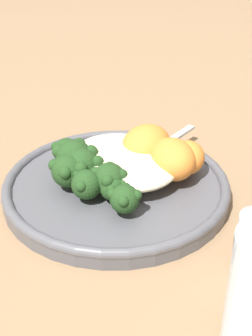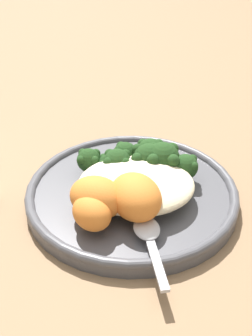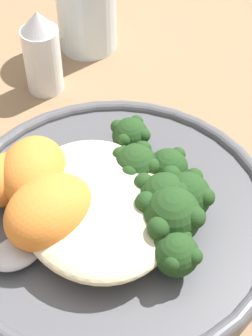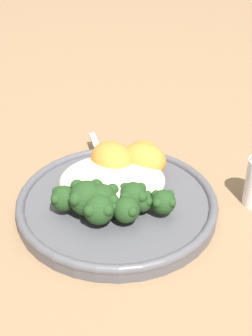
# 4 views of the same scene
# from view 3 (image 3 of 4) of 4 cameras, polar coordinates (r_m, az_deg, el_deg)

# --- Properties ---
(ground_plane) EXTENTS (4.00, 4.00, 0.00)m
(ground_plane) POSITION_cam_3_polar(r_m,az_deg,el_deg) (0.45, 0.97, -5.73)
(ground_plane) COLOR #846647
(plate) EXTENTS (0.26, 0.26, 0.02)m
(plate) POSITION_cam_3_polar(r_m,az_deg,el_deg) (0.45, -1.22, -4.89)
(plate) COLOR #4C4C51
(plate) RESTS_ON ground_plane
(quinoa_mound) EXTENTS (0.14, 0.12, 0.03)m
(quinoa_mound) POSITION_cam_3_polar(r_m,az_deg,el_deg) (0.42, -2.88, -4.06)
(quinoa_mound) COLOR beige
(quinoa_mound) RESTS_ON plate
(broccoli_stalk_0) EXTENTS (0.09, 0.07, 0.03)m
(broccoli_stalk_0) POSITION_cam_3_polar(r_m,az_deg,el_deg) (0.40, 3.70, -8.02)
(broccoli_stalk_0) COLOR #8EB25B
(broccoli_stalk_0) RESTS_ON plate
(broccoli_stalk_1) EXTENTS (0.07, 0.08, 0.04)m
(broccoli_stalk_1) POSITION_cam_3_polar(r_m,az_deg,el_deg) (0.41, 3.79, -4.80)
(broccoli_stalk_1) COLOR #8EB25B
(broccoli_stalk_1) RESTS_ON plate
(broccoli_stalk_2) EXTENTS (0.05, 0.10, 0.04)m
(broccoli_stalk_2) POSITION_cam_3_polar(r_m,az_deg,el_deg) (0.42, 4.81, -3.14)
(broccoli_stalk_2) COLOR #8EB25B
(broccoli_stalk_2) RESTS_ON plate
(broccoli_stalk_3) EXTENTS (0.05, 0.09, 0.04)m
(broccoli_stalk_3) POSITION_cam_3_polar(r_m,az_deg,el_deg) (0.42, 3.03, -3.30)
(broccoli_stalk_3) COLOR #8EB25B
(broccoli_stalk_3) RESTS_ON plate
(broccoli_stalk_4) EXTENTS (0.04, 0.09, 0.03)m
(broccoli_stalk_4) POSITION_cam_3_polar(r_m,az_deg,el_deg) (0.44, 2.98, -0.93)
(broccoli_stalk_4) COLOR #8EB25B
(broccoli_stalk_4) RESTS_ON plate
(broccoli_stalk_5) EXTENTS (0.06, 0.07, 0.04)m
(broccoli_stalk_5) POSITION_cam_3_polar(r_m,az_deg,el_deg) (0.44, 0.48, -0.46)
(broccoli_stalk_5) COLOR #8EB25B
(broccoli_stalk_5) RESTS_ON plate
(broccoli_stalk_6) EXTENTS (0.08, 0.08, 0.03)m
(broccoli_stalk_6) POSITION_cam_3_polar(r_m,az_deg,el_deg) (0.44, -0.53, -1.28)
(broccoli_stalk_6) COLOR #8EB25B
(broccoli_stalk_6) RESTS_ON plate
(broccoli_stalk_7) EXTENTS (0.09, 0.08, 0.03)m
(broccoli_stalk_7) POSITION_cam_3_polar(r_m,az_deg,el_deg) (0.46, -0.09, 1.95)
(broccoli_stalk_7) COLOR #8EB25B
(broccoli_stalk_7) RESTS_ON plate
(sweet_potato_chunk_0) EXTENTS (0.06, 0.06, 0.04)m
(sweet_potato_chunk_0) POSITION_cam_3_polar(r_m,az_deg,el_deg) (0.44, -12.17, -1.13)
(sweet_potato_chunk_0) COLOR orange
(sweet_potato_chunk_0) RESTS_ON plate
(sweet_potato_chunk_1) EXTENTS (0.08, 0.09, 0.05)m
(sweet_potato_chunk_1) POSITION_cam_3_polar(r_m,az_deg,el_deg) (0.41, -7.84, -4.30)
(sweet_potato_chunk_1) COLOR orange
(sweet_potato_chunk_1) RESTS_ON plate
(sweet_potato_chunk_2) EXTENTS (0.08, 0.07, 0.05)m
(sweet_potato_chunk_2) POSITION_cam_3_polar(r_m,az_deg,el_deg) (0.44, -9.37, -0.36)
(sweet_potato_chunk_2) COLOR orange
(sweet_potato_chunk_2) RESTS_ON plate
(spoon) EXTENTS (0.04, 0.11, 0.01)m
(spoon) POSITION_cam_3_polar(r_m,az_deg,el_deg) (0.41, -12.34, -9.07)
(spoon) COLOR #B7B7BC
(spoon) RESTS_ON plate
(water_glass) EXTENTS (0.06, 0.06, 0.11)m
(water_glass) POSITION_cam_3_polar(r_m,az_deg,el_deg) (0.60, -4.09, 16.69)
(water_glass) COLOR silver
(water_glass) RESTS_ON ground_plane
(salt_shaker) EXTENTS (0.04, 0.04, 0.09)m
(salt_shaker) POSITION_cam_3_polar(r_m,az_deg,el_deg) (0.55, -8.56, 11.55)
(salt_shaker) COLOR white
(salt_shaker) RESTS_ON ground_plane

